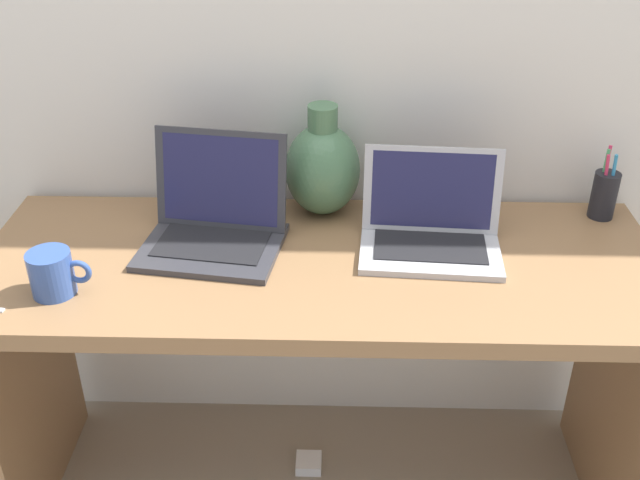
{
  "coord_description": "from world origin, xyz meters",
  "views": [
    {
      "loc": [
        0.04,
        -1.4,
        1.6
      ],
      "look_at": [
        0.0,
        0.0,
        0.77
      ],
      "focal_mm": 41.93,
      "sensor_mm": 36.0,
      "label": 1
    }
  ],
  "objects_px": {
    "green_vase": "(323,168)",
    "pen_cup": "(604,194)",
    "power_brick": "(309,463)",
    "laptop_right": "(431,222)",
    "laptop_left": "(216,216)",
    "coffee_mug": "(53,273)"
  },
  "relations": [
    {
      "from": "laptop_right",
      "to": "pen_cup",
      "type": "relative_size",
      "value": 1.8
    },
    {
      "from": "laptop_right",
      "to": "pen_cup",
      "type": "xyz_separation_m",
      "value": [
        0.43,
        0.14,
        0.01
      ]
    },
    {
      "from": "laptop_left",
      "to": "pen_cup",
      "type": "relative_size",
      "value": 1.88
    },
    {
      "from": "laptop_right",
      "to": "pen_cup",
      "type": "distance_m",
      "value": 0.45
    },
    {
      "from": "laptop_right",
      "to": "pen_cup",
      "type": "height_order",
      "value": "laptop_right"
    },
    {
      "from": "laptop_left",
      "to": "power_brick",
      "type": "relative_size",
      "value": 4.83
    },
    {
      "from": "laptop_left",
      "to": "coffee_mug",
      "type": "bearing_deg",
      "value": -143.43
    },
    {
      "from": "laptop_left",
      "to": "green_vase",
      "type": "height_order",
      "value": "green_vase"
    },
    {
      "from": "coffee_mug",
      "to": "pen_cup",
      "type": "xyz_separation_m",
      "value": [
        1.22,
        0.36,
        0.01
      ]
    },
    {
      "from": "pen_cup",
      "to": "power_brick",
      "type": "relative_size",
      "value": 2.57
    },
    {
      "from": "power_brick",
      "to": "laptop_left",
      "type": "bearing_deg",
      "value": 175.49
    },
    {
      "from": "coffee_mug",
      "to": "laptop_left",
      "type": "bearing_deg",
      "value": 36.57
    },
    {
      "from": "green_vase",
      "to": "coffee_mug",
      "type": "xyz_separation_m",
      "value": [
        -0.54,
        -0.37,
        -0.07
      ]
    },
    {
      "from": "coffee_mug",
      "to": "laptop_right",
      "type": "bearing_deg",
      "value": 15.53
    },
    {
      "from": "green_vase",
      "to": "power_brick",
      "type": "height_order",
      "value": "green_vase"
    },
    {
      "from": "green_vase",
      "to": "laptop_left",
      "type": "bearing_deg",
      "value": -148.2
    },
    {
      "from": "laptop_left",
      "to": "laptop_right",
      "type": "bearing_deg",
      "value": -0.53
    },
    {
      "from": "green_vase",
      "to": "pen_cup",
      "type": "xyz_separation_m",
      "value": [
        0.68,
        -0.01,
        -0.06
      ]
    },
    {
      "from": "coffee_mug",
      "to": "power_brick",
      "type": "bearing_deg",
      "value": 22.23
    },
    {
      "from": "laptop_left",
      "to": "power_brick",
      "type": "bearing_deg",
      "value": -4.51
    },
    {
      "from": "green_vase",
      "to": "pen_cup",
      "type": "height_order",
      "value": "green_vase"
    },
    {
      "from": "pen_cup",
      "to": "coffee_mug",
      "type": "bearing_deg",
      "value": -163.44
    }
  ]
}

